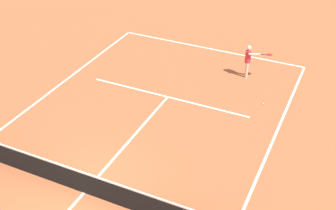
{
  "coord_description": "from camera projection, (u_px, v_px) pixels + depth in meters",
  "views": [
    {
      "loc": [
        -7.18,
        8.6,
        10.72
      ],
      "look_at": [
        -0.81,
        -5.06,
        0.8
      ],
      "focal_mm": 46.73,
      "sensor_mm": 36.0,
      "label": 1
    }
  ],
  "objects": [
    {
      "name": "player_serving",
      "position": [
        249.0,
        58.0,
        21.11
      ],
      "size": [
        1.31,
        0.56,
        1.68
      ],
      "rotation": [
        0.0,
        0.0,
        1.93
      ],
      "color": "beige",
      "rests_on": "ground"
    },
    {
      "name": "tennis_ball",
      "position": [
        263.0,
        104.0,
        19.53
      ],
      "size": [
        0.07,
        0.07,
        0.07
      ],
      "primitive_type": "sphere",
      "color": "#CCE033",
      "rests_on": "ground"
    },
    {
      "name": "ground_plane",
      "position": [
        84.0,
        193.0,
        14.94
      ],
      "size": [
        60.0,
        60.0,
        0.0
      ],
      "primitive_type": "plane",
      "color": "#AD5933"
    },
    {
      "name": "court_lines",
      "position": [
        84.0,
        192.0,
        14.94
      ],
      "size": [
        10.44,
        24.7,
        0.01
      ],
      "color": "white",
      "rests_on": "ground"
    },
    {
      "name": "tennis_net",
      "position": [
        83.0,
        182.0,
        14.67
      ],
      "size": [
        11.04,
        0.1,
        1.07
      ],
      "color": "#4C4C51",
      "rests_on": "ground"
    }
  ]
}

